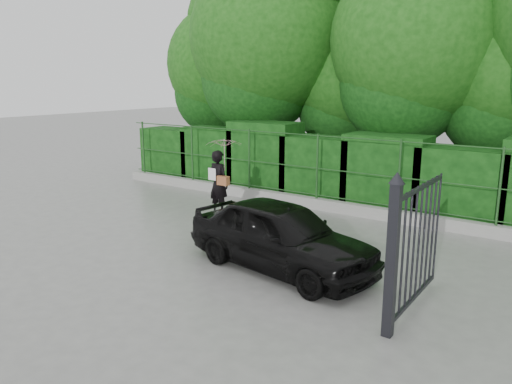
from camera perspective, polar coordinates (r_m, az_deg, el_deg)
The scene contains 8 objects.
ground at distance 10.73m, azimuth -6.59°, elevation -6.61°, with size 80.00×80.00×0.00m, color gray.
kerb at distance 14.22m, azimuth 5.47°, elevation -1.10°, with size 14.00×0.25×0.30m, color #9E9E99.
fence at distance 13.90m, azimuth 6.36°, elevation 2.98°, with size 14.13×0.06×1.80m.
hedge at distance 14.85m, azimuth 7.88°, elevation 2.83°, with size 14.20×1.20×2.24m.
trees at distance 16.31m, azimuth 15.34°, elevation 16.12°, with size 17.10×6.15×8.08m.
gate at distance 7.53m, azimuth 16.54°, elevation -6.03°, with size 0.22×2.33×2.36m.
woman at distance 13.09m, azimuth -3.92°, elevation 3.05°, with size 0.96×0.96×2.06m.
car at distance 9.46m, azimuth 2.86°, elevation -4.97°, with size 1.57×3.91×1.33m, color black.
Camera 1 is at (6.76, -7.54, 3.55)m, focal length 35.00 mm.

